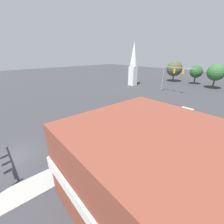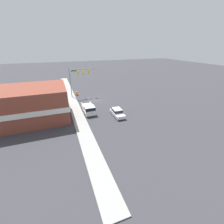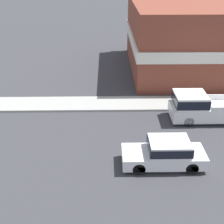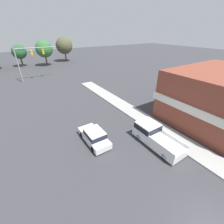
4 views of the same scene
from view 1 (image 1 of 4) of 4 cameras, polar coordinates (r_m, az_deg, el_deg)
ground_plane at (r=20.23m, az=-33.34°, el=-14.08°), size 200.00×200.00×0.00m
sidewalk_curb at (r=15.63m, az=-29.74°, el=-24.41°), size 2.40×60.00×0.14m
far_signal_assembly at (r=44.34m, az=21.90°, el=13.53°), size 8.36×0.49×7.44m
car_lead at (r=24.54m, az=-8.02°, el=-2.18°), size 1.77×4.34×1.49m
pickup_truck_parked at (r=19.01m, az=-8.17°, el=-9.26°), size 2.10×5.43×1.88m
corner_brick_building at (r=11.09m, az=20.42°, el=-22.88°), size 13.49×10.49×6.22m
church_steeple at (r=52.50m, az=8.17°, el=17.91°), size 2.38×2.38×13.92m
backdrop_tree_left_far at (r=63.70m, az=22.68°, el=15.01°), size 5.71×5.71×7.75m
backdrop_tree_left_mid at (r=61.27m, az=29.44°, el=13.22°), size 4.19×4.19×6.49m
backdrop_tree_center at (r=56.31m, az=34.92°, el=12.33°), size 5.09×5.09×7.63m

